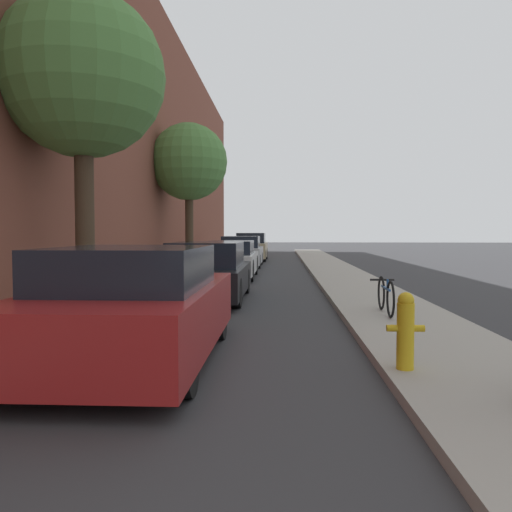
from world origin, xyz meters
The scene contains 13 objects.
ground_plane centered at (0.00, 16.00, 0.00)m, with size 120.00×120.00×0.00m, color #333335.
sidewalk_left centered at (-2.90, 16.00, 0.06)m, with size 2.00×52.00×0.12m.
sidewalk_right centered at (2.90, 16.00, 0.06)m, with size 2.00×52.00×0.12m.
building_facade_left centered at (-4.25, 16.00, 5.23)m, with size 0.70×52.00×10.47m.
parked_car_red centered at (-0.97, 6.59, 0.68)m, with size 1.92×4.21×1.41m.
parked_car_black centered at (-0.89, 12.22, 0.63)m, with size 1.75×4.12×1.34m.
parked_car_white centered at (-0.92, 17.86, 0.62)m, with size 1.71×4.39×1.28m.
parked_car_silver centered at (-1.00, 23.59, 0.65)m, with size 1.82×4.33×1.38m.
parked_car_champagne centered at (-0.84, 28.59, 0.72)m, with size 1.69×4.41×1.51m.
street_tree_near centered at (-2.86, 9.89, 4.44)m, with size 3.04×3.04×5.88m.
street_tree_far centered at (-2.77, 20.13, 4.25)m, with size 2.97×2.97×5.65m.
fire_hydrant centered at (2.13, 5.99, 0.54)m, with size 0.40×0.18×0.83m.
bicycle centered at (2.67, 9.70, 0.45)m, with size 0.44×1.55×0.63m.
Camera 1 is at (0.81, 0.56, 1.59)m, focal length 35.65 mm.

